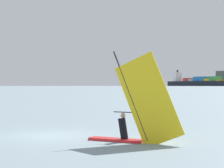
% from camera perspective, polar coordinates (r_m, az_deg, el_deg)
% --- Properties ---
extents(ground_plane, '(4000.00, 4000.00, 0.00)m').
position_cam_1_polar(ground_plane, '(18.54, -9.35, -7.75)').
color(ground_plane, gray).
extents(windsurfer, '(4.30, 0.82, 4.16)m').
position_cam_1_polar(windsurfer, '(15.98, 3.46, -4.85)').
color(windsurfer, red).
rests_on(windsurfer, ground_plane).
extents(cargo_ship, '(185.17, 104.80, 40.90)m').
position_cam_1_polar(cargo_ship, '(915.90, 13.03, 0.28)').
color(cargo_ship, black).
rests_on(cargo_ship, ground_plane).
extents(distant_headland, '(1240.90, 512.80, 40.08)m').
position_cam_1_polar(distant_headland, '(1277.32, 9.78, 0.64)').
color(distant_headland, '#4C564C').
rests_on(distant_headland, ground_plane).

